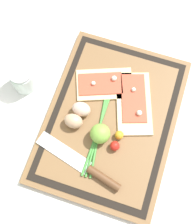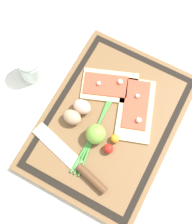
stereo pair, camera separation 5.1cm
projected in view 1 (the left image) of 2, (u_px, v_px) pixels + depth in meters
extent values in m
plane|color=silver|center=(111.00, 121.00, 0.92)|extent=(6.00, 6.00, 0.00)
cube|color=brown|center=(111.00, 120.00, 0.92)|extent=(0.51, 0.37, 0.02)
cube|color=black|center=(111.00, 119.00, 0.91)|extent=(0.48, 0.34, 0.00)
cube|color=brown|center=(111.00, 119.00, 0.91)|extent=(0.44, 0.30, 0.00)
cube|color=beige|center=(134.00, 103.00, 0.92)|extent=(0.22, 0.16, 0.01)
cube|color=#D14C33|center=(134.00, 98.00, 0.92)|extent=(0.17, 0.12, 0.00)
sphere|color=silver|center=(139.00, 113.00, 0.90)|extent=(0.02, 0.02, 0.02)
sphere|color=silver|center=(134.00, 90.00, 0.92)|extent=(0.01, 0.01, 0.01)
cube|color=beige|center=(105.00, 84.00, 0.94)|extent=(0.15, 0.19, 0.01)
cube|color=#D14C33|center=(100.00, 84.00, 0.93)|extent=(0.11, 0.15, 0.00)
sphere|color=silver|center=(114.00, 78.00, 0.93)|extent=(0.02, 0.02, 0.02)
sphere|color=silver|center=(93.00, 83.00, 0.93)|extent=(0.01, 0.01, 0.01)
cube|color=silver|center=(64.00, 152.00, 0.87)|extent=(0.08, 0.17, 0.00)
cylinder|color=brown|center=(104.00, 178.00, 0.84)|extent=(0.05, 0.10, 0.02)
ellipsoid|color=tan|center=(73.00, 121.00, 0.88)|extent=(0.04, 0.05, 0.04)
ellipsoid|color=beige|center=(81.00, 109.00, 0.89)|extent=(0.04, 0.05, 0.04)
sphere|color=#7FB742|center=(100.00, 134.00, 0.86)|extent=(0.06, 0.06, 0.06)
sphere|color=red|center=(115.00, 146.00, 0.87)|extent=(0.03, 0.03, 0.03)
sphere|color=gold|center=(119.00, 135.00, 0.88)|extent=(0.03, 0.03, 0.03)
cylinder|color=#47933D|center=(101.00, 123.00, 0.90)|extent=(0.32, 0.01, 0.01)
cylinder|color=#47933D|center=(101.00, 123.00, 0.90)|extent=(0.32, 0.02, 0.01)
cylinder|color=#47933D|center=(101.00, 123.00, 0.90)|extent=(0.32, 0.05, 0.01)
cylinder|color=silver|center=(23.00, 79.00, 0.93)|extent=(0.07, 0.07, 0.08)
cylinder|color=olive|center=(25.00, 82.00, 0.95)|extent=(0.07, 0.07, 0.03)
cylinder|color=silver|center=(20.00, 72.00, 0.89)|extent=(0.07, 0.07, 0.01)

